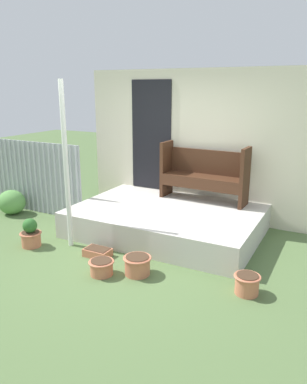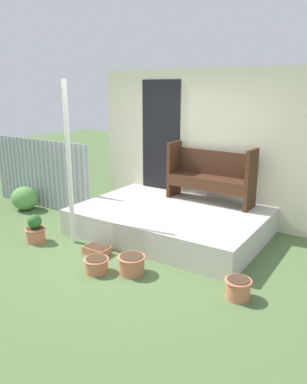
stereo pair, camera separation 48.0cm
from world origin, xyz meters
name	(u,v)px [view 1 (the left image)]	position (x,y,z in m)	size (l,w,h in m)	color
ground_plane	(128,254)	(0.00, 0.00, 0.00)	(24.00, 24.00, 0.00)	#516B3D
porch_slab	(167,221)	(0.13, 0.99, 0.21)	(2.90, 1.99, 0.41)	beige
house_wall	(190,145)	(0.10, 2.02, 1.31)	(4.10, 0.08, 2.60)	beige
fence_corrugated	(27,176)	(-2.72, 0.84, 0.67)	(2.54, 0.05, 1.34)	#9EA3A8
support_post	(66,167)	(-0.92, -0.12, 1.20)	(0.07, 0.07, 2.40)	white
bench	(204,172)	(0.49, 1.72, 0.90)	(1.49, 0.46, 0.96)	#422616
flower_pot_left	(31,234)	(-1.42, -0.42, 0.19)	(0.32, 0.32, 0.43)	#C67251
flower_pot_middle	(101,267)	(0.02, -0.66, 0.11)	(0.33, 0.33, 0.19)	#C67251
flower_pot_right	(137,264)	(0.42, -0.44, 0.13)	(0.36, 0.36, 0.24)	#C67251
flower_pot_far_right	(247,283)	(1.76, -0.27, 0.13)	(0.31, 0.31, 0.24)	#C67251
planter_box_rect	(98,252)	(-0.34, -0.25, 0.06)	(0.37, 0.23, 0.12)	#C67251
shrub_by_fence	(12,202)	(-2.83, 0.51, 0.23)	(0.52, 0.47, 0.45)	#599347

